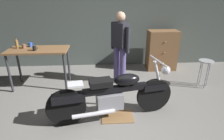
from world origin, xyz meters
TOP-DOWN VIEW (x-y plane):
  - ground_plane at (0.00, 0.00)m, footprint 12.00×12.00m
  - back_wall at (0.00, 2.80)m, footprint 8.00×0.12m
  - workbench at (-1.60, 1.41)m, footprint 1.30×0.64m
  - motorcycle at (-0.03, 0.09)m, footprint 2.16×0.75m
  - person_standing at (0.22, 1.54)m, footprint 0.41×0.47m
  - shop_stool at (2.13, 1.15)m, footprint 0.32×0.32m
  - wooden_dresser at (1.48, 2.30)m, footprint 0.80×0.47m
  - drip_tray at (0.04, 0.09)m, footprint 0.56×0.40m
  - mug_black_matte at (-1.63, 1.29)m, footprint 0.11×0.07m
  - mug_blue_enamel at (-1.82, 1.61)m, footprint 0.12×0.09m
  - mug_brown_stoneware at (-1.92, 1.49)m, footprint 0.12×0.09m
  - bottle at (-2.07, 1.49)m, footprint 0.06×0.06m

SIDE VIEW (x-z plane):
  - ground_plane at x=0.00m, z-range 0.00..0.00m
  - drip_tray at x=0.04m, z-range 0.00..0.01m
  - motorcycle at x=-0.03m, z-range -0.05..0.95m
  - shop_stool at x=2.13m, z-range 0.18..0.82m
  - wooden_dresser at x=1.48m, z-range 0.00..1.10m
  - workbench at x=-1.60m, z-range 0.34..1.24m
  - person_standing at x=0.22m, z-range 0.09..1.76m
  - mug_brown_stoneware at x=-1.92m, z-range 0.90..0.99m
  - mug_blue_enamel at x=-1.82m, z-range 0.90..1.00m
  - mug_black_matte at x=-1.63m, z-range 0.90..1.00m
  - bottle at x=-2.07m, z-range 0.88..1.12m
  - back_wall at x=0.00m, z-range 0.00..3.10m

